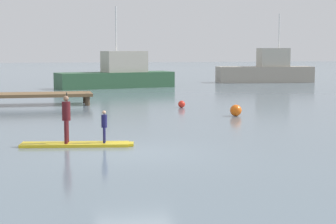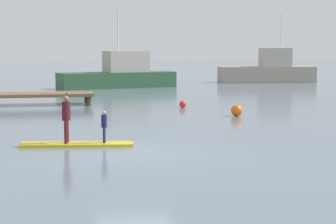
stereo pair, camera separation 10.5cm
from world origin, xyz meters
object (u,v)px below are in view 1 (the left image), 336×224
object	(u,v)px
paddleboard_near	(77,144)
fishing_boat_white_large	(118,75)
fishing_boat_green_midground	(266,71)
mooring_buoy_near	(182,104)
paddler_child_solo	(104,125)
mooring_buoy_mid	(236,110)
paddler_adult	(66,116)

from	to	relation	value
paddleboard_near	fishing_boat_white_large	bearing A→B (deg)	80.27
fishing_boat_green_midground	mooring_buoy_near	world-z (taller)	fishing_boat_green_midground
paddler_child_solo	fishing_boat_white_large	distance (m)	29.41
paddler_child_solo	fishing_boat_white_large	xyz separation A→B (m)	(4.07, 29.13, 0.37)
paddleboard_near	fishing_boat_green_midground	xyz separation A→B (m)	(19.93, 33.89, 1.08)
paddler_child_solo	fishing_boat_white_large	world-z (taller)	fishing_boat_white_large
paddleboard_near	mooring_buoy_mid	bearing A→B (deg)	42.21
paddleboard_near	mooring_buoy_near	size ratio (longest dim) A/B	9.81
paddler_child_solo	mooring_buoy_mid	world-z (taller)	paddler_child_solo
fishing_boat_white_large	fishing_boat_green_midground	xyz separation A→B (m)	(14.96, 4.89, 0.05)
paddleboard_near	mooring_buoy_near	xyz separation A→B (m)	(6.35, 11.72, 0.14)
mooring_buoy_mid	mooring_buoy_near	bearing A→B (deg)	109.89
paddleboard_near	mooring_buoy_mid	size ratio (longest dim) A/B	6.82
paddler_child_solo	mooring_buoy_mid	size ratio (longest dim) A/B	1.94
paddleboard_near	paddler_child_solo	bearing A→B (deg)	-8.46
fishing_boat_white_large	mooring_buoy_mid	world-z (taller)	fishing_boat_white_large
paddler_child_solo	mooring_buoy_near	distance (m)	13.05
paddleboard_near	fishing_boat_white_large	world-z (taller)	fishing_boat_white_large
paddler_adult	paddler_child_solo	world-z (taller)	paddler_adult
mooring_buoy_mid	paddleboard_near	bearing A→B (deg)	-137.79
paddler_adult	mooring_buoy_mid	bearing A→B (deg)	40.79
paddleboard_near	fishing_boat_green_midground	bearing A→B (deg)	59.54
paddleboard_near	paddler_adult	distance (m)	1.02
fishing_boat_white_large	mooring_buoy_near	xyz separation A→B (m)	(1.38, -17.28, -0.88)
fishing_boat_green_midground	paddler_child_solo	bearing A→B (deg)	-119.21
fishing_boat_white_large	fishing_boat_green_midground	distance (m)	15.74
paddler_adult	mooring_buoy_mid	world-z (taller)	paddler_adult
paddler_child_solo	mooring_buoy_near	world-z (taller)	paddler_child_solo
paddleboard_near	fishing_boat_green_midground	world-z (taller)	fishing_boat_green_midground
paddler_child_solo	paddler_adult	bearing A→B (deg)	171.03
mooring_buoy_mid	paddler_adult	bearing A→B (deg)	-139.21
paddler_adult	fishing_boat_white_large	xyz separation A→B (m)	(5.31, 28.93, 0.07)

